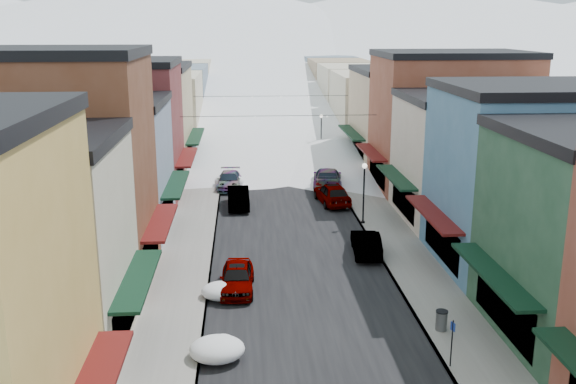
{
  "coord_description": "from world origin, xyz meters",
  "views": [
    {
      "loc": [
        -3.05,
        -13.14,
        13.66
      ],
      "look_at": [
        0.0,
        29.91,
        2.28
      ],
      "focal_mm": 40.0,
      "sensor_mm": 36.0,
      "label": 1
    }
  ],
  "objects": [
    {
      "name": "road",
      "position": [
        0.0,
        60.0,
        0.01
      ],
      "size": [
        10.0,
        160.0,
        0.01
      ],
      "primitive_type": "cube",
      "color": "black",
      "rests_on": "ground"
    },
    {
      "name": "sidewalk_left",
      "position": [
        -6.6,
        60.0,
        0.07
      ],
      "size": [
        3.2,
        160.0,
        0.15
      ],
      "primitive_type": "cube",
      "color": "gray",
      "rests_on": "ground"
    },
    {
      "name": "sidewalk_right",
      "position": [
        6.6,
        60.0,
        0.07
      ],
      "size": [
        3.2,
        160.0,
        0.15
      ],
      "primitive_type": "cube",
      "color": "gray",
      "rests_on": "ground"
    },
    {
      "name": "curb_left",
      "position": [
        -5.05,
        60.0,
        0.07
      ],
      "size": [
        0.1,
        160.0,
        0.15
      ],
      "primitive_type": "cube",
      "color": "slate",
      "rests_on": "ground"
    },
    {
      "name": "curb_right",
      "position": [
        5.05,
        60.0,
        0.07
      ],
      "size": [
        0.1,
        160.0,
        0.15
      ],
      "primitive_type": "cube",
      "color": "slate",
      "rests_on": "ground"
    },
    {
      "name": "bldg_l_brick_near",
      "position": [
        -13.69,
        20.5,
        6.26
      ],
      "size": [
        12.3,
        8.2,
        12.5
      ],
      "color": "brown",
      "rests_on": "ground"
    },
    {
      "name": "bldg_l_grayblue",
      "position": [
        -13.19,
        29.0,
        4.51
      ],
      "size": [
        11.3,
        9.2,
        9.0
      ],
      "color": "#7A89A3",
      "rests_on": "ground"
    },
    {
      "name": "bldg_l_brick_far",
      "position": [
        -14.19,
        38.0,
        5.51
      ],
      "size": [
        13.3,
        9.2,
        11.0
      ],
      "color": "maroon",
      "rests_on": "ground"
    },
    {
      "name": "bldg_l_tan",
      "position": [
        -13.19,
        48.0,
        5.01
      ],
      "size": [
        11.3,
        11.2,
        10.0
      ],
      "color": "tan",
      "rests_on": "ground"
    },
    {
      "name": "bldg_r_blue",
      "position": [
        13.19,
        21.0,
        5.26
      ],
      "size": [
        11.3,
        9.2,
        10.5
      ],
      "color": "teal",
      "rests_on": "ground"
    },
    {
      "name": "bldg_r_cream",
      "position": [
        13.69,
        30.0,
        4.51
      ],
      "size": [
        12.3,
        9.2,
        9.0
      ],
      "color": "beige",
      "rests_on": "ground"
    },
    {
      "name": "bldg_r_brick_far",
      "position": [
        14.19,
        39.0,
        5.76
      ],
      "size": [
        13.3,
        9.2,
        11.5
      ],
      "color": "brown",
      "rests_on": "ground"
    },
    {
      "name": "bldg_r_tan",
      "position": [
        13.19,
        49.0,
        4.76
      ],
      "size": [
        11.3,
        11.2,
        9.5
      ],
      "color": "tan",
      "rests_on": "ground"
    },
    {
      "name": "distant_blocks",
      "position": [
        0.0,
        83.0,
        4.0
      ],
      "size": [
        34.0,
        55.0,
        8.0
      ],
      "color": "gray",
      "rests_on": "ground"
    },
    {
      "name": "mountain_ridge",
      "position": [
        -19.47,
        277.18,
        14.36
      ],
      "size": [
        670.0,
        340.0,
        34.0
      ],
      "color": "silver",
      "rests_on": "ground"
    },
    {
      "name": "overhead_cables",
      "position": [
        0.0,
        47.5,
        6.2
      ],
      "size": [
        16.4,
        15.04,
        0.04
      ],
      "color": "black",
      "rests_on": "ground"
    },
    {
      "name": "car_silver_sedan",
      "position": [
        -3.5,
        18.39,
        0.74
      ],
      "size": [
        1.89,
        4.38,
        1.47
      ],
      "primitive_type": "imported",
      "rotation": [
        0.0,
        0.0,
        -0.04
      ],
      "color": "gray",
      "rests_on": "ground"
    },
    {
      "name": "car_dark_hatch",
      "position": [
        -3.5,
        34.23,
        0.76
      ],
      "size": [
        1.75,
        4.67,
        1.52
      ],
      "primitive_type": "imported",
      "rotation": [
        0.0,
        0.0,
        0.03
      ],
      "color": "black",
      "rests_on": "ground"
    },
    {
      "name": "car_silver_wagon",
      "position": [
        -4.3,
        40.11,
        0.71
      ],
      "size": [
        2.15,
        4.93,
        1.41
      ],
      "primitive_type": "imported",
      "rotation": [
        0.0,
        0.0,
        -0.04
      ],
      "color": "#A7ABAF",
      "rests_on": "ground"
    },
    {
      "name": "car_green_sedan",
      "position": [
        4.3,
        23.35,
        0.73
      ],
      "size": [
        1.9,
        4.55,
        1.46
      ],
      "primitive_type": "imported",
      "rotation": [
        0.0,
        0.0,
        3.06
      ],
      "color": "black",
      "rests_on": "ground"
    },
    {
      "name": "car_gray_suv",
      "position": [
        3.8,
        34.65,
        0.85
      ],
      "size": [
        2.67,
        5.2,
        1.69
      ],
      "primitive_type": "imported",
      "rotation": [
        0.0,
        0.0,
        3.28
      ],
      "color": "gray",
      "rests_on": "ground"
    },
    {
      "name": "car_black_sedan",
      "position": [
        4.08,
        39.78,
        0.85
      ],
      "size": [
        3.11,
        6.14,
        1.71
      ],
      "primitive_type": "imported",
      "rotation": [
        0.0,
        0.0,
        3.02
      ],
      "color": "black",
      "rests_on": "ground"
    },
    {
      "name": "car_lane_silver",
      "position": [
        -0.9,
        54.5,
        0.66
      ],
      "size": [
        1.91,
        4.01,
        1.32
      ],
      "primitive_type": "imported",
      "rotation": [
        0.0,
        0.0,
        -0.09
      ],
      "color": "#ADB1B5",
      "rests_on": "ground"
    },
    {
      "name": "car_lane_white",
      "position": [
        1.52,
        64.1,
        0.85
      ],
      "size": [
        3.09,
        6.21,
        1.69
      ],
      "primitive_type": "imported",
      "rotation": [
        0.0,
        0.0,
        3.1
      ],
      "color": "#BABABC",
      "rests_on": "ground"
    },
    {
      "name": "parking_sign",
      "position": [
        5.2,
        9.77,
        1.34
      ],
      "size": [
        0.12,
        0.26,
        2.03
      ],
      "color": "black",
      "rests_on": "sidewalk_right"
    },
    {
      "name": "trash_can",
      "position": [
        5.78,
        12.91,
        0.63
      ],
      "size": [
        0.55,
        0.55,
        0.94
      ],
      "color": "#57595C",
      "rests_on": "sidewalk_right"
    },
    {
      "name": "streetlamp_near",
      "position": [
        5.2,
        29.18,
        2.83
      ],
      "size": [
        0.35,
        0.35,
        4.25
      ],
      "color": "black",
      "rests_on": "sidewalk_right"
    },
    {
      "name": "streetlamp_far",
      "position": [
        5.2,
        53.61,
        2.82
      ],
      "size": [
        0.35,
        0.35,
        4.24
      ],
      "color": "black",
      "rests_on": "sidewalk_right"
    },
    {
      "name": "snow_pile_near",
      "position": [
        -4.28,
        11.29,
        0.47
      ],
      "size": [
        2.34,
        2.64,
        0.99
      ],
      "color": "white",
      "rests_on": "ground"
    },
    {
      "name": "snow_pile_mid",
      "position": [
        -4.28,
        17.46,
        0.42
      ],
      "size": [
        2.07,
        2.47,
        0.87
      ],
      "color": "white",
      "rests_on": "ground"
    },
    {
      "name": "snow_pile_far",
      "position": [
        -4.28,
        40.59,
        0.51
      ],
      "size": [
        2.54,
        2.77,
        1.08
      ],
      "color": "white",
      "rests_on": "ground"
    }
  ]
}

